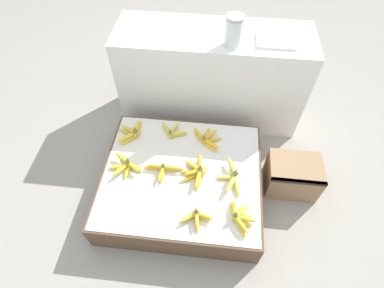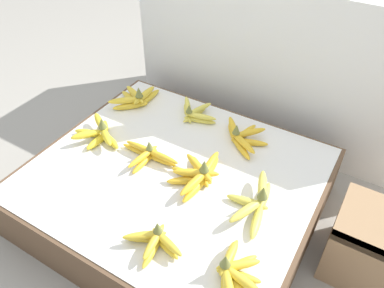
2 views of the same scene
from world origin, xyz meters
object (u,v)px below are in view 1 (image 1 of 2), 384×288
(banana_bunch_back_left, at_px, (132,132))
(banana_bunch_back_midleft, at_px, (172,131))
(wooden_crate, at_px, (292,176))
(banana_bunch_middle_midleft, at_px, (163,169))
(banana_bunch_middle_midright, at_px, (197,171))
(banana_bunch_back_midright, at_px, (206,139))
(banana_bunch_middle_right, at_px, (233,176))
(foam_tray_white, at_px, (276,41))
(banana_bunch_front_midright, at_px, (196,217))
(banana_bunch_front_right, at_px, (240,217))
(banana_bunch_middle_left, at_px, (126,165))
(glass_jar, at_px, (234,31))

(banana_bunch_back_left, relative_size, banana_bunch_back_midleft, 1.17)
(wooden_crate, height_order, banana_bunch_middle_midleft, banana_bunch_middle_midleft)
(banana_bunch_middle_midright, relative_size, banana_bunch_back_midright, 1.17)
(banana_bunch_middle_right, distance_m, foam_tray_white, 0.94)
(banana_bunch_front_midright, distance_m, banana_bunch_middle_right, 0.36)
(banana_bunch_front_midright, distance_m, banana_bunch_front_right, 0.26)
(banana_bunch_middle_right, relative_size, banana_bunch_back_midright, 1.23)
(banana_bunch_back_midleft, bearing_deg, banana_bunch_back_midright, -9.76)
(foam_tray_white, bearing_deg, banana_bunch_middle_midleft, -131.85)
(banana_bunch_middle_left, relative_size, banana_bunch_back_left, 0.95)
(banana_bunch_front_midright, height_order, banana_bunch_back_left, banana_bunch_back_left)
(banana_bunch_front_midright, height_order, glass_jar, glass_jar)
(banana_bunch_front_midright, height_order, banana_bunch_middle_left, banana_bunch_middle_left)
(banana_bunch_middle_left, distance_m, banana_bunch_middle_midright, 0.48)
(banana_bunch_middle_midright, relative_size, foam_tray_white, 1.03)
(glass_jar, bearing_deg, banana_bunch_middle_left, -132.68)
(banana_bunch_middle_midright, bearing_deg, banana_bunch_back_left, 150.86)
(banana_bunch_middle_left, bearing_deg, glass_jar, 47.32)
(banana_bunch_middle_left, bearing_deg, banana_bunch_front_right, -20.54)
(foam_tray_white, bearing_deg, banana_bunch_front_right, -98.94)
(banana_bunch_back_midright, bearing_deg, banana_bunch_middle_left, -150.88)
(banana_bunch_middle_midright, xyz_separation_m, banana_bunch_back_midright, (0.04, 0.28, -0.00))
(banana_bunch_middle_left, distance_m, glass_jar, 1.11)
(banana_bunch_front_midright, bearing_deg, banana_bunch_back_midleft, 110.43)
(banana_bunch_middle_left, height_order, banana_bunch_back_left, same)
(banana_bunch_middle_midright, distance_m, glass_jar, 0.92)
(banana_bunch_middle_right, distance_m, banana_bunch_back_midright, 0.36)
(banana_bunch_middle_right, height_order, banana_bunch_back_midleft, banana_bunch_middle_right)
(banana_bunch_front_midright, distance_m, glass_jar, 1.18)
(banana_bunch_back_left, bearing_deg, banana_bunch_back_midleft, 9.27)
(banana_bunch_back_midright, height_order, glass_jar, glass_jar)
(wooden_crate, distance_m, banana_bunch_middle_right, 0.47)
(banana_bunch_middle_midleft, bearing_deg, banana_bunch_front_midright, -50.98)
(banana_bunch_front_midright, relative_size, glass_jar, 1.02)
(wooden_crate, bearing_deg, banana_bunch_front_right, -133.07)
(glass_jar, distance_m, foam_tray_white, 0.31)
(banana_bunch_middle_right, relative_size, glass_jar, 1.37)
(banana_bunch_front_right, bearing_deg, foam_tray_white, 81.06)
(wooden_crate, distance_m, glass_jar, 1.06)
(banana_bunch_middle_midleft, height_order, banana_bunch_back_midleft, banana_bunch_middle_midleft)
(wooden_crate, height_order, banana_bunch_back_left, banana_bunch_back_left)
(banana_bunch_middle_midleft, distance_m, banana_bunch_back_midright, 0.39)
(banana_bunch_back_midright, relative_size, glass_jar, 1.11)
(banana_bunch_back_midleft, height_order, foam_tray_white, foam_tray_white)
(wooden_crate, relative_size, banana_bunch_middle_right, 1.28)
(banana_bunch_middle_left, relative_size, banana_bunch_middle_midleft, 0.90)
(banana_bunch_back_left, xyz_separation_m, banana_bunch_back_midleft, (0.29, 0.05, -0.01))
(banana_bunch_front_midright, xyz_separation_m, banana_bunch_back_midleft, (-0.24, 0.64, -0.00))
(banana_bunch_middle_midright, height_order, banana_bunch_back_midleft, banana_bunch_middle_midright)
(banana_bunch_middle_right, height_order, banana_bunch_back_midright, banana_bunch_middle_right)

